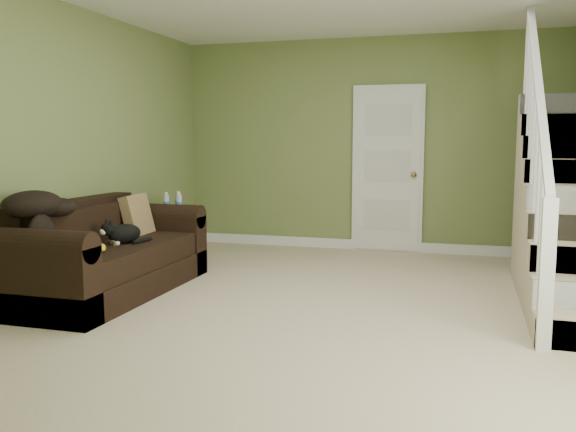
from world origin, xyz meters
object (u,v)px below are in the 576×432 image
Objects in this scene: side_table at (175,236)px; cat at (123,234)px; sofa at (106,258)px; banana at (102,248)px.

cat is (0.25, -1.47, 0.25)m from side_table.
side_table is at bearing 93.34° from sofa.
side_table is 1.58× the size of cat.
cat is at bearing -80.54° from side_table.
cat is at bearing 9.66° from sofa.
banana is (0.19, -0.35, 0.16)m from sofa.
banana is at bearing -61.05° from sofa.
sofa is 0.43m from banana.
sofa is 4.24× the size of cat.
sofa reaches higher than side_table.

